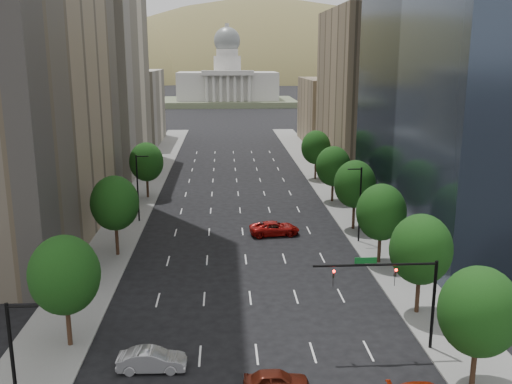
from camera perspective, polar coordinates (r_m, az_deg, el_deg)
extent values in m
cube|color=slate|center=(72.04, -13.82, -4.04)|extent=(6.00, 200.00, 0.15)
cube|color=slate|center=(73.00, 10.91, -3.66)|extent=(6.00, 200.00, 0.15)
cube|color=beige|center=(112.92, -15.25, 11.12)|extent=(14.00, 30.00, 35.00)
cube|color=beige|center=(145.85, -12.44, 8.37)|extent=(14.00, 26.00, 18.00)
cube|color=#8C7759|center=(111.12, 11.03, 10.02)|extent=(14.00, 30.00, 30.00)
cube|color=#8C7759|center=(143.77, 7.68, 8.09)|extent=(14.00, 26.00, 16.00)
cylinder|color=#382316|center=(41.25, 21.13, -15.62)|extent=(0.36, 0.36, 3.75)
ellipsoid|color=#14360E|center=(39.71, 21.57, -11.15)|extent=(5.20, 5.20, 5.98)
cylinder|color=#382316|center=(50.33, 16.00, -9.62)|extent=(0.36, 0.36, 4.00)
ellipsoid|color=#14360E|center=(49.01, 16.29, -5.57)|extent=(5.20, 5.20, 5.98)
cylinder|color=#382316|center=(61.03, 12.34, -5.32)|extent=(0.36, 0.36, 3.90)
ellipsoid|color=#14360E|center=(59.96, 12.51, -2.00)|extent=(5.20, 5.20, 5.98)
cylinder|color=#382316|center=(72.09, 9.82, -2.19)|extent=(0.36, 0.36, 4.10)
ellipsoid|color=#14360E|center=(71.16, 9.94, 0.80)|extent=(5.20, 5.20, 5.98)
cylinder|color=#382316|center=(85.38, 7.72, 0.25)|extent=(0.36, 0.36, 3.80)
ellipsoid|color=#14360E|center=(84.64, 7.80, 2.60)|extent=(5.20, 5.20, 5.98)
cylinder|color=#382316|center=(100.75, 6.01, 2.39)|extent=(0.36, 0.36, 4.00)
ellipsoid|color=#14360E|center=(100.10, 6.06, 4.50)|extent=(5.20, 5.20, 5.98)
cylinder|color=#382316|center=(45.56, -18.39, -12.33)|extent=(0.36, 0.36, 4.00)
ellipsoid|color=#14360E|center=(44.09, -18.75, -7.92)|extent=(5.20, 5.20, 5.98)
cylinder|color=#382316|center=(63.67, -13.86, -4.49)|extent=(0.36, 0.36, 4.15)
ellipsoid|color=#14360E|center=(62.60, -14.06, -1.09)|extent=(5.20, 5.20, 5.98)
cylinder|color=#382316|center=(88.49, -10.89, 0.64)|extent=(0.36, 0.36, 3.95)
ellipsoid|color=#14360E|center=(87.75, -11.00, 3.01)|extent=(5.20, 5.20, 5.98)
cylinder|color=black|center=(66.65, 10.44, -1.33)|extent=(0.20, 0.20, 9.00)
cylinder|color=black|center=(65.51, 9.92, 2.29)|extent=(1.60, 0.14, 0.14)
cylinder|color=black|center=(34.19, -23.15, -17.18)|extent=(0.20, 0.20, 9.00)
cylinder|color=black|center=(32.01, -22.50, -10.63)|extent=(1.60, 0.14, 0.14)
cylinder|color=black|center=(75.31, -11.85, 0.32)|extent=(0.20, 0.20, 9.00)
cylinder|color=black|center=(74.35, -11.39, 3.55)|extent=(1.60, 0.14, 0.14)
cylinder|color=black|center=(44.27, 17.45, -10.90)|extent=(0.24, 0.24, 7.00)
cylinder|color=black|center=(41.66, 11.92, -7.20)|extent=(9.00, 0.18, 0.18)
imported|color=black|center=(42.27, 13.87, -7.80)|extent=(0.18, 0.22, 1.10)
imported|color=black|center=(41.19, 7.82, -8.09)|extent=(0.18, 0.22, 1.10)
sphere|color=#FF0C07|center=(42.04, 13.96, -7.63)|extent=(0.20, 0.20, 0.20)
sphere|color=#FF0C07|center=(40.96, 7.87, -7.92)|extent=(0.20, 0.20, 0.20)
cube|color=#0C591E|center=(41.37, 11.00, -6.79)|extent=(1.60, 0.06, 0.45)
cube|color=#596647|center=(258.33, -2.87, 9.05)|extent=(60.00, 40.00, 2.50)
cube|color=silver|center=(257.87, -2.88, 10.66)|extent=(44.00, 26.00, 12.00)
cube|color=silver|center=(243.64, -2.87, 11.91)|extent=(22.00, 4.00, 2.00)
cylinder|color=silver|center=(257.57, -2.91, 12.77)|extent=(12.00, 12.00, 7.00)
cylinder|color=silver|center=(257.55, -2.92, 13.88)|extent=(9.60, 9.60, 3.00)
sphere|color=slate|center=(257.64, -2.94, 15.02)|extent=(11.60, 11.60, 11.60)
cylinder|color=silver|center=(257.86, -2.95, 16.32)|extent=(1.80, 1.80, 2.50)
ellipsoid|color=olive|center=(586.56, -17.06, 7.60)|extent=(380.00, 342.00, 190.00)
ellipsoid|color=olive|center=(612.29, 0.64, 7.59)|extent=(440.00, 396.00, 240.00)
ellipsoid|color=olive|center=(683.76, 14.92, 8.36)|extent=(360.00, 324.00, 200.00)
imported|color=#52190D|center=(38.86, 2.07, -18.51)|extent=(4.31, 1.74, 1.47)
imported|color=#A6A6AB|center=(41.61, -10.47, -16.32)|extent=(4.80, 1.75, 1.57)
imported|color=#990D0B|center=(69.30, 1.88, -3.68)|extent=(6.36, 3.50, 1.69)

